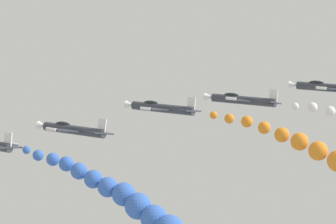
{
  "coord_description": "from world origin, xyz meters",
  "views": [
    {
      "loc": [
        -68.59,
        -41.68,
        150.42
      ],
      "look_at": [
        0.0,
        0.0,
        136.0
      ],
      "focal_mm": 69.08,
      "sensor_mm": 36.0,
      "label": 1
    }
  ],
  "objects_px": {
    "airplane_right_outer": "(242,100)",
    "airplane_trailing": "(328,87)",
    "airplane_right_inner": "(73,130)",
    "airplane_left_outer": "(161,108)"
  },
  "relations": [
    {
      "from": "airplane_right_outer",
      "to": "airplane_trailing",
      "type": "distance_m",
      "value": 12.42
    },
    {
      "from": "airplane_right_inner",
      "to": "airplane_trailing",
      "type": "distance_m",
      "value": 35.09
    },
    {
      "from": "airplane_left_outer",
      "to": "airplane_right_outer",
      "type": "height_order",
      "value": "airplane_right_outer"
    },
    {
      "from": "airplane_right_inner",
      "to": "airplane_trailing",
      "type": "relative_size",
      "value": 1.0
    },
    {
      "from": "airplane_left_outer",
      "to": "airplane_right_outer",
      "type": "relative_size",
      "value": 1.0
    },
    {
      "from": "airplane_right_inner",
      "to": "airplane_left_outer",
      "type": "xyz_separation_m",
      "value": [
        9.7,
        -6.6,
        1.81
      ]
    },
    {
      "from": "airplane_trailing",
      "to": "airplane_left_outer",
      "type": "bearing_deg",
      "value": 135.41
    },
    {
      "from": "airplane_right_outer",
      "to": "airplane_right_inner",
      "type": "bearing_deg",
      "value": 140.7
    },
    {
      "from": "airplane_right_inner",
      "to": "airplane_left_outer",
      "type": "height_order",
      "value": "airplane_left_outer"
    },
    {
      "from": "airplane_left_outer",
      "to": "airplane_trailing",
      "type": "relative_size",
      "value": 1.0
    }
  ]
}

